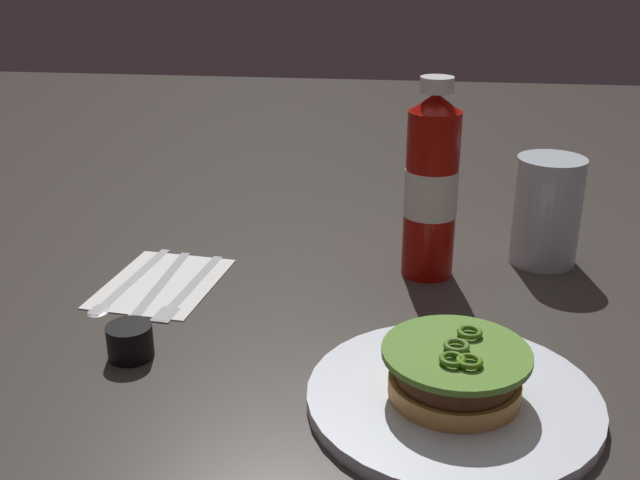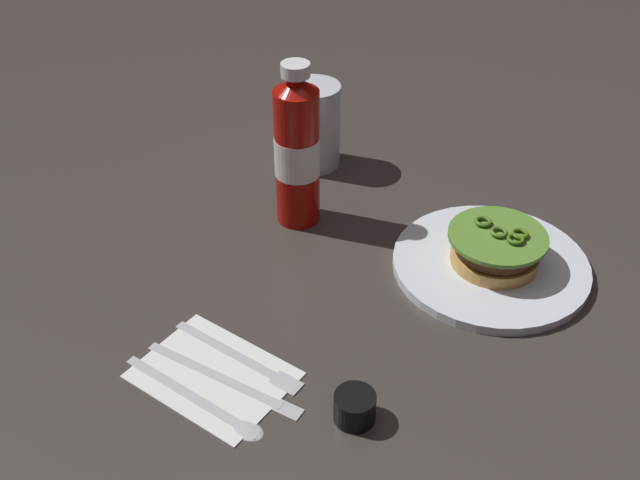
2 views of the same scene
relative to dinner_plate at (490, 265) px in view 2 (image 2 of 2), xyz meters
The scene contains 10 objects.
ground_plane 0.14m from the dinner_plate, 150.00° to the right, with size 3.00×3.00×0.00m, color #3B3631.
dinner_plate is the anchor object (origin of this frame).
burger_sandwich 0.03m from the dinner_plate, ahead, with size 0.13×0.13×0.05m.
ketchup_bottle 0.31m from the dinner_plate, behind, with size 0.06×0.06×0.24m.
water_glass 0.37m from the dinner_plate, 159.93° to the left, with size 0.09×0.09×0.14m, color silver.
condiment_cup 0.32m from the dinner_plate, 98.27° to the right, with size 0.05×0.05×0.03m, color black.
napkin 0.40m from the dinner_plate, 122.37° to the right, with size 0.17×0.13×0.00m, color white.
spoon_utensil 0.43m from the dinner_plate, 116.48° to the right, with size 0.20×0.04×0.00m.
butter_knife 0.39m from the dinner_plate, 119.02° to the right, with size 0.21×0.02×0.00m.
fork_utensil 0.36m from the dinner_plate, 122.36° to the right, with size 0.19×0.04×0.00m.
Camera 2 is at (0.30, -0.73, 0.64)m, focal length 42.15 mm.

